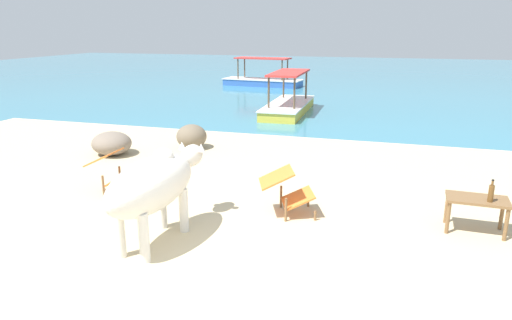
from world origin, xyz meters
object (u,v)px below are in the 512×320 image
at_px(boat_blue, 263,80).
at_px(cow, 154,184).
at_px(bottle, 491,193).
at_px(boat_yellow, 288,104).
at_px(low_bench_table, 477,204).
at_px(deck_chair_near, 114,168).
at_px(deck_chair_far, 287,189).

bearing_deg(boat_blue, cow, 106.83).
relative_size(bottle, boat_blue, 0.08).
relative_size(boat_yellow, boat_blue, 0.98).
bearing_deg(low_bench_table, boat_blue, 118.11).
height_order(bottle, deck_chair_near, bottle).
bearing_deg(low_bench_table, bottle, -35.41).
relative_size(deck_chair_far, boat_yellow, 0.24).
relative_size(cow, deck_chair_far, 2.27).
bearing_deg(bottle, deck_chair_near, 178.77).
xyz_separation_m(deck_chair_far, boat_yellow, (-1.86, 8.23, -0.13)).
distance_m(boat_yellow, boat_blue, 7.16).
bearing_deg(deck_chair_far, boat_yellow, 81.59).
distance_m(deck_chair_far, boat_yellow, 8.44).
xyz_separation_m(cow, deck_chair_far, (1.36, 1.34, -0.38)).
bearing_deg(boat_yellow, cow, -178.66).
bearing_deg(deck_chair_near, boat_yellow, 79.38).
bearing_deg(bottle, cow, -161.02).
bearing_deg(bottle, deck_chair_far, -179.25).
bearing_deg(deck_chair_near, deck_chair_far, -6.06).
bearing_deg(boat_blue, boat_yellow, 117.98).
bearing_deg(deck_chair_near, boat_blue, 93.40).
xyz_separation_m(cow, boat_blue, (-3.24, 16.19, -0.51)).
height_order(cow, deck_chair_far, cow).
distance_m(cow, deck_chair_far, 1.94).
bearing_deg(bottle, boat_blue, 115.99).
xyz_separation_m(cow, low_bench_table, (3.86, 1.47, -0.37)).
relative_size(bottle, deck_chair_near, 0.37).
height_order(cow, deck_chair_near, cow).
distance_m(cow, deck_chair_near, 2.20).
height_order(deck_chair_far, boat_blue, boat_blue).
height_order(low_bench_table, deck_chair_near, deck_chair_near).
bearing_deg(deck_chair_far, bottle, -20.40).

